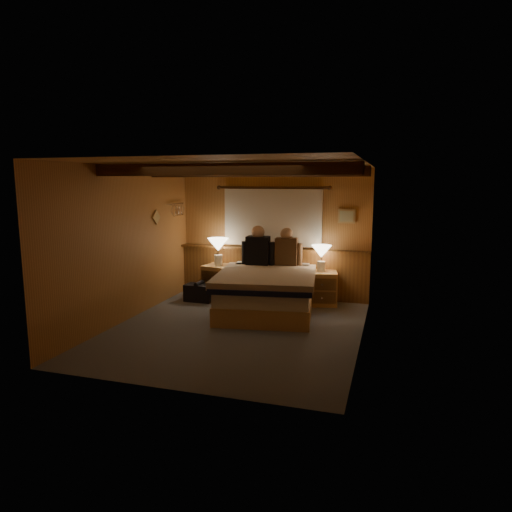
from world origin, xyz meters
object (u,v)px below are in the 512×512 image
at_px(nightstand_left, 220,281).
at_px(duffel_bag, 199,292).
at_px(nightstand_right, 321,288).
at_px(bed, 267,291).
at_px(lamp_left, 218,246).
at_px(lamp_right, 321,253).
at_px(person_right, 286,250).
at_px(person_left, 258,249).

xyz_separation_m(nightstand_left, duffel_bag, (-0.24, -0.40, -0.14)).
bearing_deg(nightstand_right, nightstand_left, 168.19).
xyz_separation_m(bed, lamp_left, (-1.16, 0.74, 0.61)).
height_order(lamp_right, person_right, person_right).
bearing_deg(lamp_right, lamp_left, -178.08).
height_order(nightstand_right, duffel_bag, nightstand_right).
distance_m(nightstand_right, lamp_left, 2.05).
relative_size(nightstand_left, person_left, 0.86).
height_order(bed, nightstand_left, bed).
bearing_deg(lamp_left, bed, -32.58).
distance_m(lamp_left, person_right, 1.31).
xyz_separation_m(lamp_left, duffel_bag, (-0.22, -0.40, -0.81)).
distance_m(person_left, person_right, 0.51).
bearing_deg(bed, duffel_bag, 157.54).
height_order(bed, lamp_left, lamp_left).
xyz_separation_m(lamp_right, person_right, (-0.61, -0.07, 0.04)).
bearing_deg(nightstand_right, person_left, 175.48).
bearing_deg(bed, nightstand_left, 138.14).
bearing_deg(duffel_bag, lamp_right, 13.98).
height_order(nightstand_right, lamp_left, lamp_left).
distance_m(bed, person_right, 0.96).
height_order(nightstand_right, person_right, person_right).
bearing_deg(nightstand_right, bed, -148.22).
bearing_deg(lamp_right, bed, -133.79).
distance_m(lamp_left, duffel_bag, 0.92).
xyz_separation_m(nightstand_left, nightstand_right, (1.92, 0.01, -0.01)).
bearing_deg(lamp_right, duffel_bag, -167.90).
bearing_deg(duffel_bag, person_right, 16.05).
bearing_deg(nightstand_left, nightstand_right, 9.75).
height_order(nightstand_right, person_left, person_left).
relative_size(lamp_left, person_left, 0.70).
relative_size(nightstand_right, duffel_bag, 1.20).
bearing_deg(nightstand_left, lamp_left, -150.24).
relative_size(bed, nightstand_left, 3.53).
bearing_deg(nightstand_left, bed, -23.80).
bearing_deg(lamp_right, person_right, -173.17).
height_order(nightstand_right, lamp_right, lamp_right).
height_order(nightstand_left, lamp_right, lamp_right).
height_order(lamp_right, person_left, person_left).
xyz_separation_m(nightstand_right, lamp_right, (-0.02, 0.05, 0.62)).
bearing_deg(person_left, lamp_left, 167.18).
bearing_deg(bed, nightstand_right, 35.28).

